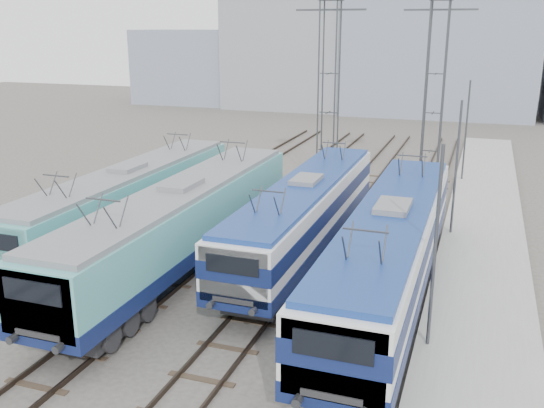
{
  "coord_description": "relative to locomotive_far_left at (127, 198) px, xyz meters",
  "views": [
    {
      "loc": [
        9.68,
        -16.63,
        10.38
      ],
      "look_at": [
        1.38,
        7.0,
        3.04
      ],
      "focal_mm": 40.0,
      "sensor_mm": 36.0,
      "label": 1
    }
  ],
  "objects": [
    {
      "name": "mast_front",
      "position": [
        15.35,
        -6.35,
        1.3
      ],
      "size": [
        0.12,
        0.12,
        7.0
      ],
      "primitive_type": "cylinder",
      "color": "#3F4247",
      "rests_on": "ground"
    },
    {
      "name": "building_far_west",
      "position": [
        -23.25,
        53.65,
        2.8
      ],
      "size": [
        14.0,
        10.0,
        10.0
      ],
      "primitive_type": "cube",
      "color": "gray",
      "rests_on": "ground"
    },
    {
      "name": "locomotive_center_left",
      "position": [
        4.5,
        -2.91,
        0.12
      ],
      "size": [
        2.96,
        18.71,
        3.52
      ],
      "color": "#101C4E",
      "rests_on": "ground"
    },
    {
      "name": "locomotive_far_left",
      "position": [
        0.0,
        0.0,
        0.0
      ],
      "size": [
        2.79,
        17.63,
        3.32
      ],
      "color": "#101C4E",
      "rests_on": "ground"
    },
    {
      "name": "mast_rear",
      "position": [
        15.35,
        17.65,
        1.3
      ],
      "size": [
        0.12,
        0.12,
        7.0
      ],
      "primitive_type": "cylinder",
      "color": "#3F4247",
      "rests_on": "ground"
    },
    {
      "name": "ground",
      "position": [
        6.75,
        -8.35,
        -2.2
      ],
      "size": [
        160.0,
        160.0,
        0.0
      ],
      "primitive_type": "plane",
      "color": "#514C47"
    },
    {
      "name": "catenary_tower_west",
      "position": [
        6.75,
        13.65,
        4.44
      ],
      "size": [
        4.5,
        1.2,
        12.0
      ],
      "color": "#3F4247",
      "rests_on": "ground"
    },
    {
      "name": "building_west",
      "position": [
        -7.25,
        53.65,
        4.8
      ],
      "size": [
        18.0,
        12.0,
        14.0
      ],
      "primitive_type": "cube",
      "color": "gray",
      "rests_on": "ground"
    },
    {
      "name": "mast_mid",
      "position": [
        15.35,
        5.65,
        1.3
      ],
      "size": [
        0.12,
        0.12,
        7.0
      ],
      "primitive_type": "cylinder",
      "color": "#3F4247",
      "rests_on": "ground"
    },
    {
      "name": "locomotive_center_right",
      "position": [
        9.0,
        0.75,
        0.03
      ],
      "size": [
        2.76,
        17.44,
        3.28
      ],
      "color": "#101C4E",
      "rests_on": "ground"
    },
    {
      "name": "locomotive_far_right",
      "position": [
        13.5,
        -3.08,
        0.17
      ],
      "size": [
        2.94,
        18.62,
        3.5
      ],
      "color": "#101C4E",
      "rests_on": "ground"
    },
    {
      "name": "platform",
      "position": [
        16.95,
        -0.35,
        -2.05
      ],
      "size": [
        4.0,
        70.0,
        0.3
      ],
      "primitive_type": "cube",
      "color": "#9E9E99",
      "rests_on": "ground"
    },
    {
      "name": "building_center",
      "position": [
        10.75,
        53.65,
        6.8
      ],
      "size": [
        22.0,
        14.0,
        18.0
      ],
      "primitive_type": "cube",
      "color": "gray",
      "rests_on": "ground"
    },
    {
      "name": "catenary_tower_east",
      "position": [
        13.25,
        15.65,
        4.44
      ],
      "size": [
        4.5,
        1.2,
        12.0
      ],
      "color": "#3F4247",
      "rests_on": "ground"
    }
  ]
}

